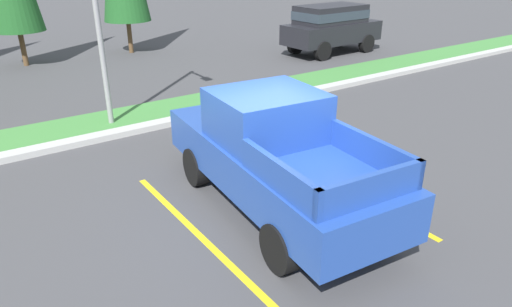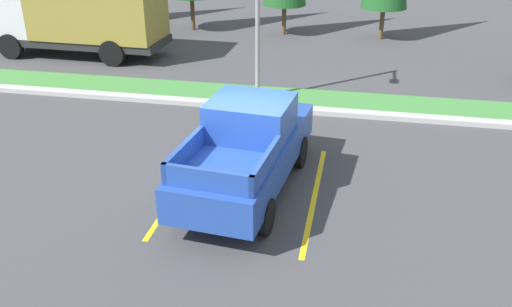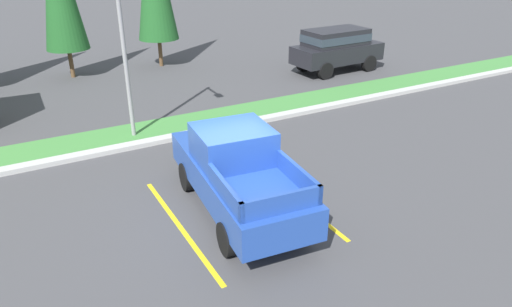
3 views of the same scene
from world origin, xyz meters
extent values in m
plane|color=#424244|center=(0.00, 0.00, 0.00)|extent=(120.00, 120.00, 0.00)
cube|color=yellow|center=(-1.47, -0.07, 0.00)|extent=(0.12, 4.80, 0.01)
cube|color=yellow|center=(1.63, -0.07, 0.00)|extent=(0.12, 4.80, 0.01)
cube|color=#B2B2AD|center=(0.00, 5.00, 0.07)|extent=(56.00, 0.40, 0.15)
cube|color=#42843D|center=(0.00, 6.10, 0.03)|extent=(56.00, 1.80, 0.06)
cylinder|color=black|center=(-0.61, 1.56, 0.38)|extent=(0.35, 0.78, 0.76)
cylinder|color=black|center=(1.08, 1.39, 0.38)|extent=(0.35, 0.78, 0.76)
cylinder|color=black|center=(-0.92, -1.52, 0.38)|extent=(0.35, 0.78, 0.76)
cylinder|color=black|center=(0.78, -1.69, 0.38)|extent=(0.35, 0.78, 0.76)
cube|color=#23479E|center=(0.08, -0.07, 0.88)|extent=(2.40, 5.36, 0.76)
cube|color=#23479E|center=(0.11, 0.23, 1.68)|extent=(1.91, 1.76, 0.84)
cube|color=#2D3842|center=(0.19, 1.05, 1.73)|extent=(1.62, 0.22, 0.63)
cube|color=#23479E|center=(-0.91, -1.43, 1.48)|extent=(0.29, 1.90, 0.44)
cube|color=#23479E|center=(0.79, -1.59, 1.48)|extent=(0.29, 1.90, 0.44)
cube|color=#23479E|center=(-0.15, -2.40, 1.48)|extent=(1.80, 0.28, 0.44)
cube|color=silver|center=(0.33, 2.47, 0.64)|extent=(1.81, 0.34, 0.28)
cylinder|color=black|center=(11.82, 10.23, 0.40)|extent=(0.81, 0.29, 0.80)
cylinder|color=black|center=(11.89, 8.53, 0.40)|extent=(0.81, 0.29, 0.80)
cylinder|color=black|center=(9.03, 10.12, 0.40)|extent=(0.81, 0.29, 0.80)
cylinder|color=black|center=(9.09, 8.42, 0.40)|extent=(0.81, 0.29, 0.80)
cube|color=black|center=(10.46, 9.32, 0.92)|extent=(4.67, 2.02, 0.84)
cube|color=black|center=(10.31, 9.32, 1.72)|extent=(3.17, 1.80, 0.76)
cube|color=#2D3842|center=(10.31, 9.32, 1.70)|extent=(3.21, 1.85, 0.36)
cylinder|color=brown|center=(-1.33, 14.65, 0.68)|extent=(0.20, 0.20, 1.36)
cylinder|color=brown|center=(3.11, 14.66, 0.70)|extent=(0.20, 0.20, 1.41)
camera|label=1|loc=(-4.36, -5.80, 4.29)|focal=32.23mm
camera|label=2|loc=(2.46, -10.92, 6.33)|focal=38.96mm
camera|label=3|loc=(-4.45, -9.07, 6.24)|focal=33.04mm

